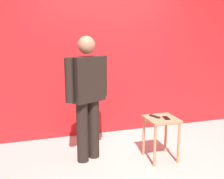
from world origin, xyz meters
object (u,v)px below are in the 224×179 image
object	(u,v)px
tv_remote	(155,116)
standing_person	(87,93)
cell_phone	(166,118)
side_table	(161,127)

from	to	relation	value
tv_remote	standing_person	bearing A→B (deg)	144.39
standing_person	cell_phone	xyz separation A→B (m)	(1.01, -0.33, -0.35)
side_table	tv_remote	bearing A→B (deg)	139.53
side_table	cell_phone	size ratio (longest dim) A/B	4.14
standing_person	side_table	bearing A→B (deg)	-16.93
standing_person	tv_remote	bearing A→B (deg)	-14.57
tv_remote	cell_phone	bearing A→B (deg)	-58.73
cell_phone	tv_remote	distance (m)	0.16
standing_person	side_table	xyz separation A→B (m)	(0.96, -0.29, -0.47)
standing_person	cell_phone	bearing A→B (deg)	-17.88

